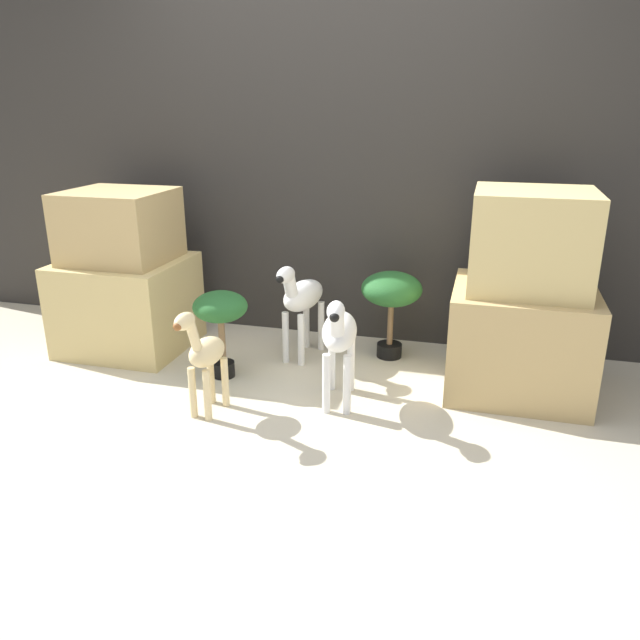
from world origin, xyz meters
The scene contains 9 objects.
ground_plane centered at (0.00, 0.00, 0.00)m, with size 14.00×14.00×0.00m, color beige.
wall_back centered at (0.00, 1.39, 1.10)m, with size 6.40×0.08×2.20m.
rock_pillar_left centered at (-1.19, 0.78, 0.45)m, with size 0.74×0.69×1.00m.
rock_pillar_right centered at (1.19, 0.78, 0.49)m, with size 0.74×0.69×1.09m.
zebra_right centered at (0.29, 0.35, 0.39)m, with size 0.23×0.51×0.62m.
zebra_left centered at (-0.08, 0.90, 0.39)m, with size 0.25×0.51×0.62m.
giraffe_figurine centered at (-0.33, 0.06, 0.33)m, with size 0.17×0.37×0.59m.
potted_palm_front centered at (0.45, 1.05, 0.41)m, with size 0.37×0.37×0.54m.
potted_palm_back centered at (-0.43, 0.51, 0.39)m, with size 0.31×0.31×0.51m.
Camera 1 is at (0.97, -2.53, 1.52)m, focal length 35.00 mm.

